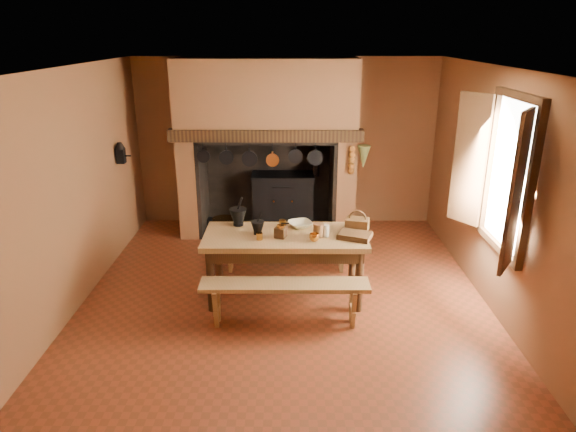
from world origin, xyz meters
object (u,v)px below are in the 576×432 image
object	(u,v)px
coffee_grinder	(281,231)
iron_range	(284,200)
work_table	(285,245)
mixing_bowl	(300,224)
bench_front	(285,294)
wicker_basket	(357,224)

from	to	relation	value
coffee_grinder	iron_range	bearing A→B (deg)	111.04
work_table	coffee_grinder	distance (m)	0.23
coffee_grinder	mixing_bowl	bearing A→B (deg)	76.16
work_table	mixing_bowl	xyz separation A→B (m)	(0.19, 0.25, 0.17)
bench_front	wicker_basket	world-z (taller)	wicker_basket
iron_range	wicker_basket	distance (m)	2.58
iron_range	coffee_grinder	world-z (taller)	iron_range
iron_range	bench_front	bearing A→B (deg)	-89.03
iron_range	mixing_bowl	distance (m)	2.29
coffee_grinder	mixing_bowl	size ratio (longest dim) A/B	0.67
work_table	mixing_bowl	distance (m)	0.35
work_table	bench_front	distance (m)	0.73
mixing_bowl	wicker_basket	size ratio (longest dim) A/B	0.90
iron_range	work_table	xyz separation A→B (m)	(0.05, -2.50, 0.23)
iron_range	bench_front	distance (m)	3.15
bench_front	mixing_bowl	world-z (taller)	mixing_bowl
mixing_bowl	coffee_grinder	bearing A→B (deg)	-124.84
bench_front	mixing_bowl	size ratio (longest dim) A/B	6.58
coffee_grinder	wicker_basket	world-z (taller)	wicker_basket
iron_range	bench_front	size ratio (longest dim) A/B	0.85
work_table	coffee_grinder	xyz separation A→B (m)	(-0.05, -0.09, 0.21)
iron_range	work_table	bearing A→B (deg)	-88.77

